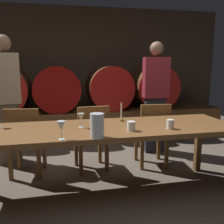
{
  "coord_description": "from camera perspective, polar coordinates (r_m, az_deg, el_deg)",
  "views": [
    {
      "loc": [
        -0.47,
        -2.23,
        1.39
      ],
      "look_at": [
        0.12,
        0.53,
        0.85
      ],
      "focal_mm": 40.59,
      "sensor_mm": 36.0,
      "label": 1
    }
  ],
  "objects": [
    {
      "name": "guest_left",
      "position": [
        3.76,
        -22.61,
        2.69
      ],
      "size": [
        0.41,
        0.28,
        1.77
      ],
      "rotation": [
        0.0,
        0.0,
        3.26
      ],
      "color": "brown",
      "rests_on": "ground"
    },
    {
      "name": "wine_glass_center",
      "position": [
        2.21,
        -11.38,
        -3.18
      ],
      "size": [
        0.08,
        0.08,
        0.16
      ],
      "color": "silver",
      "rests_on": "dining_table"
    },
    {
      "name": "wine_barrel_far_left",
      "position": [
        4.93,
        -22.78,
        4.69
      ],
      "size": [
        0.83,
        0.82,
        0.83
      ],
      "color": "#513319",
      "rests_on": "barrel_shelf"
    },
    {
      "name": "barrel_shelf",
      "position": [
        4.98,
        -6.39,
        -2.36
      ],
      "size": [
        5.39,
        0.9,
        0.53
      ],
      "primitive_type": "cube",
      "color": "brown",
      "rests_on": "ground"
    },
    {
      "name": "chair_right",
      "position": [
        3.47,
        9.19,
        -4.42
      ],
      "size": [
        0.43,
        0.43,
        0.88
      ],
      "rotation": [
        0.0,
        0.0,
        3.07
      ],
      "color": "brown",
      "rests_on": "ground"
    },
    {
      "name": "candle_center",
      "position": [
        2.88,
        2.11,
        -0.79
      ],
      "size": [
        0.05,
        0.05,
        0.23
      ],
      "color": "olive",
      "rests_on": "dining_table"
    },
    {
      "name": "wine_barrel_far_right",
      "position": [
        5.2,
        9.09,
        5.66
      ],
      "size": [
        0.83,
        0.82,
        0.83
      ],
      "color": "#513319",
      "rests_on": "barrel_shelf"
    },
    {
      "name": "dining_table",
      "position": [
        2.63,
        -2.69,
        -4.8
      ],
      "size": [
        2.87,
        0.83,
        0.75
      ],
      "color": "brown",
      "rests_on": "ground"
    },
    {
      "name": "wine_barrel_center_left",
      "position": [
        4.85,
        -12.27,
        5.19
      ],
      "size": [
        0.83,
        0.82,
        0.83
      ],
      "color": "brown",
      "rests_on": "barrel_shelf"
    },
    {
      "name": "wine_barrel_center_right",
      "position": [
        4.94,
        -0.76,
        5.54
      ],
      "size": [
        0.83,
        0.82,
        0.83
      ],
      "color": "#513319",
      "rests_on": "barrel_shelf"
    },
    {
      "name": "cup_left",
      "position": [
        2.47,
        4.33,
        -3.19
      ],
      "size": [
        0.08,
        0.08,
        0.09
      ],
      "primitive_type": "cylinder",
      "color": "white",
      "rests_on": "dining_table"
    },
    {
      "name": "chair_left",
      "position": [
        3.29,
        -18.93,
        -5.73
      ],
      "size": [
        0.45,
        0.45,
        0.88
      ],
      "rotation": [
        0.0,
        0.0,
        3.0
      ],
      "color": "brown",
      "rests_on": "ground"
    },
    {
      "name": "cup_right",
      "position": [
        2.6,
        13.0,
        -2.7
      ],
      "size": [
        0.07,
        0.07,
        0.1
      ],
      "primitive_type": "cylinder",
      "color": "white",
      "rests_on": "dining_table"
    },
    {
      "name": "pitcher",
      "position": [
        2.23,
        -3.37,
        -3.08
      ],
      "size": [
        0.13,
        0.13,
        0.22
      ],
      "color": "silver",
      "rests_on": "dining_table"
    },
    {
      "name": "guest_right",
      "position": [
        4.01,
        9.73,
        3.42
      ],
      "size": [
        0.41,
        0.29,
        1.72
      ],
      "rotation": [
        0.0,
        0.0,
        3.01
      ],
      "color": "black",
      "rests_on": "ground"
    },
    {
      "name": "ground_plane",
      "position": [
        2.67,
        -0.17,
        -20.63
      ],
      "size": [
        7.78,
        7.78,
        0.0
      ],
      "primitive_type": "plane",
      "color": "brown"
    },
    {
      "name": "chair_center",
      "position": [
        3.29,
        -4.54,
        -5.2
      ],
      "size": [
        0.44,
        0.44,
        0.88
      ],
      "rotation": [
        0.0,
        0.0,
        3.25
      ],
      "color": "brown",
      "rests_on": "ground"
    },
    {
      "name": "back_wall",
      "position": [
        5.4,
        -7.21,
        9.26
      ],
      "size": [
        5.98,
        0.24,
        2.51
      ],
      "primitive_type": "cube",
      "color": "#473A2D",
      "rests_on": "ground"
    },
    {
      "name": "wine_glass_right",
      "position": [
        2.6,
        -7.02,
        -1.26
      ],
      "size": [
        0.07,
        0.07,
        0.15
      ],
      "color": "silver",
      "rests_on": "dining_table"
    }
  ]
}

